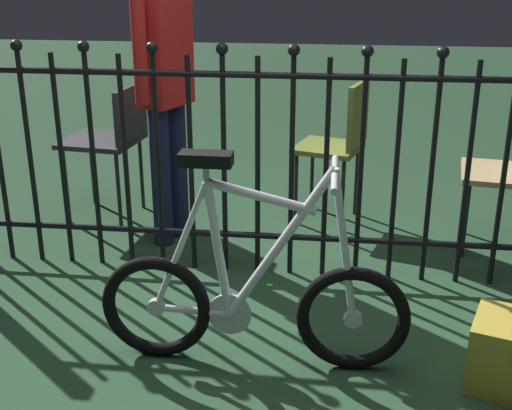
{
  "coord_description": "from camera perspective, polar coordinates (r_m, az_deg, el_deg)",
  "views": [
    {
      "loc": [
        0.36,
        -2.53,
        1.59
      ],
      "look_at": [
        0.03,
        0.2,
        0.55
      ],
      "focal_mm": 47.29,
      "sensor_mm": 36.0,
      "label": 1
    }
  ],
  "objects": [
    {
      "name": "person_visitor",
      "position": [
        3.74,
        -7.7,
        10.65
      ],
      "size": [
        0.28,
        0.45,
        1.6
      ],
      "color": "#191E3F",
      "rests_on": "ground"
    },
    {
      "name": "chair_charcoal",
      "position": [
        4.25,
        -12.04,
        5.83
      ],
      "size": [
        0.49,
        0.49,
        0.84
      ],
      "color": "black",
      "rests_on": "ground"
    },
    {
      "name": "iron_fence",
      "position": [
        3.37,
        -0.53,
        4.05
      ],
      "size": [
        3.86,
        0.07,
        1.24
      ],
      "color": "black",
      "rests_on": "ground"
    },
    {
      "name": "bicycle",
      "position": [
        2.71,
        -0.31,
        -7.87
      ],
      "size": [
        1.25,
        0.4,
        0.89
      ],
      "color": "black",
      "rests_on": "ground"
    },
    {
      "name": "ground_plane",
      "position": [
        3.01,
        -1.09,
        -11.16
      ],
      "size": [
        20.0,
        20.0,
        0.0
      ],
      "primitive_type": "plane",
      "color": "#25462B"
    },
    {
      "name": "chair_olive",
      "position": [
        4.11,
        7.18,
        5.64
      ],
      "size": [
        0.47,
        0.46,
        0.88
      ],
      "color": "black",
      "rests_on": "ground"
    },
    {
      "name": "display_crate",
      "position": [
        2.83,
        20.71,
        -11.69
      ],
      "size": [
        0.37,
        0.37,
        0.28
      ],
      "primitive_type": "cube",
      "rotation": [
        0.0,
        0.0,
        -0.33
      ],
      "color": "#B29933",
      "rests_on": "ground"
    }
  ]
}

